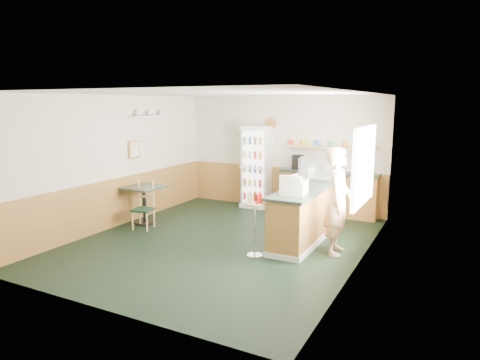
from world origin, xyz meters
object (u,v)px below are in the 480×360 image
Objects in this scene: shopkeeper at (338,201)px; cafe_table at (144,197)px; display_case at (320,169)px; drinks_fridge at (256,167)px; cafe_chair at (145,203)px; cash_register at (294,187)px; condiment_stand at (255,215)px.

cafe_table is at bearing 83.75° from shopkeeper.
display_case is 0.44× the size of shopkeeper.
drinks_fridge is 3.00m from cafe_chair.
cafe_table is (-1.46, -2.46, -0.43)m from drinks_fridge.
cafe_chair is at bearing -114.82° from drinks_fridge.
cash_register is 0.53× the size of cafe_table.
cafe_chair is (-3.88, -0.30, -0.39)m from shopkeeper.
drinks_fridge reaches higher than display_case.
shopkeeper is at bearing 32.65° from condiment_stand.
condiment_stand reaches higher than cafe_table.
cash_register is 3.45m from cafe_table.
cafe_chair is at bearing 170.35° from condiment_stand.
display_case is 3.61m from cafe_chair.
display_case is at bearing 83.76° from cash_register.
condiment_stand is 1.33× the size of cafe_table.
drinks_fridge is 3.48m from condiment_stand.
display_case reaches higher than cafe_chair.
cafe_table is at bearing 171.34° from cash_register.
cash_register is at bearing -10.78° from cafe_chair.
drinks_fridge is at bearing 52.86° from cafe_chair.
cafe_table is 0.81× the size of cafe_chair.
drinks_fridge is 1.86× the size of condiment_stand.
condiment_stand is at bearing -65.15° from drinks_fridge.
cafe_table is (-4.10, -0.07, -0.34)m from shopkeeper.
cafe_chair is (-2.70, 0.46, -0.18)m from condiment_stand.
cash_register is at bearing 99.61° from shopkeeper.
cash_register reaches higher than cafe_chair.
shopkeeper reaches higher than cash_register.
cafe_table is at bearing -120.77° from drinks_fridge.
shopkeeper reaches higher than cafe_chair.
display_case is 3.71m from cafe_table.
cafe_table is at bearing -158.78° from display_case.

